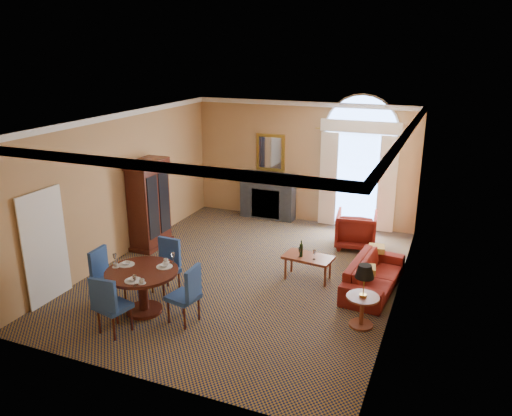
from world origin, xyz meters
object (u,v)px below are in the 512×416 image
at_px(armoire, 149,206).
at_px(armchair, 356,230).
at_px(sofa, 374,275).
at_px(side_table, 363,289).
at_px(coffee_table, 308,258).
at_px(dining_table, 142,282).

relative_size(armoire, armchair, 2.21).
height_order(sofa, side_table, side_table).
distance_m(armoire, coffee_table, 4.00).
bearing_deg(armoire, armchair, 21.79).
bearing_deg(armchair, sofa, 102.50).
relative_size(dining_table, side_table, 1.16).
bearing_deg(dining_table, sofa, 33.96).
distance_m(sofa, side_table, 1.50).
height_order(armoire, armchair, armoire).
height_order(dining_table, armchair, dining_table).
bearing_deg(sofa, armchair, 25.54).
height_order(armchair, side_table, side_table).
relative_size(armoire, coffee_table, 2.02).
height_order(armchair, coffee_table, armchair).
xyz_separation_m(dining_table, coffee_table, (2.31, 2.39, -0.13)).
relative_size(dining_table, sofa, 0.63).
bearing_deg(dining_table, armoire, 121.36).
xyz_separation_m(coffee_table, side_table, (1.37, -1.39, 0.24)).
distance_m(armchair, side_table, 3.59).
distance_m(armoire, side_table, 5.59).
xyz_separation_m(sofa, coffee_table, (-1.32, -0.06, 0.16)).
relative_size(armoire, side_table, 1.89).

